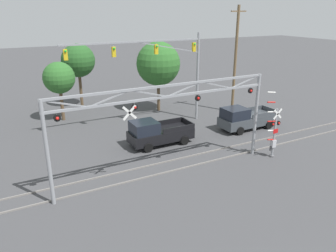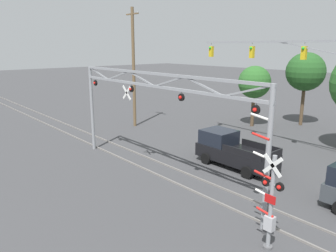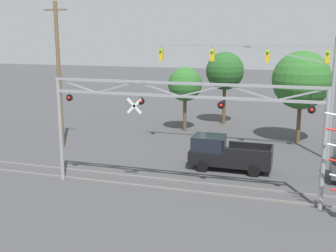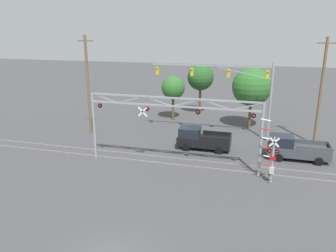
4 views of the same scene
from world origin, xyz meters
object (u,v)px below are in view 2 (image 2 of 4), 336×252
Objects in this scene: crossing_gantry at (154,102)px; pickup_truck_lead at (232,150)px; utility_pole_left at (134,67)px; background_tree_beyond_span at (306,72)px; traffic_signal_span at (319,72)px; background_tree_far_left_verge at (254,82)px; crossing_signal_mast at (269,203)px.

pickup_truck_lead is at bearing 71.44° from crossing_gantry.
background_tree_beyond_span is at bearing 50.32° from utility_pole_left.
background_tree_beyond_span reaches higher than crossing_gantry.
background_tree_beyond_span is (-0.93, 18.91, 0.65)m from crossing_gantry.
crossing_gantry is 1.16× the size of traffic_signal_span.
background_tree_far_left_verge is (-5.44, 9.99, 3.17)m from pickup_truck_lead.
crossing_signal_mast is 22.19m from background_tree_beyond_span.
pickup_truck_lead is 11.80m from background_tree_far_left_verge.
crossing_gantry is 13.02m from utility_pole_left.
utility_pole_left is (-12.87, 1.57, 4.56)m from pickup_truck_lead.
pickup_truck_lead is 0.91× the size of background_tree_far_left_verge.
utility_pole_left reaches higher than background_tree_far_left_verge.
pickup_truck_lead is at bearing -61.44° from background_tree_far_left_verge.
utility_pole_left reaches higher than crossing_signal_mast.
crossing_gantry is 18.95m from background_tree_beyond_span.
pickup_truck_lead is (-3.10, -4.17, -4.90)m from traffic_signal_span.
background_tree_beyond_span is (-5.70, 9.78, -0.80)m from traffic_signal_span.
crossing_signal_mast reaches higher than pickup_truck_lead.
background_tree_far_left_verge is at bearing -125.56° from background_tree_beyond_span.
utility_pole_left reaches higher than traffic_signal_span.
crossing_signal_mast is at bearing -53.44° from background_tree_far_left_verge.
crossing_signal_mast is 11.50m from traffic_signal_span.
crossing_gantry is at bearing -108.56° from pickup_truck_lead.
background_tree_far_left_verge is at bearing 104.16° from crossing_gantry.
background_tree_beyond_span is 4.96m from background_tree_far_left_verge.
background_tree_far_left_verge is at bearing 48.54° from utility_pole_left.
utility_pole_left is 11.31m from background_tree_far_left_verge.
crossing_gantry reaches higher than crossing_signal_mast.
crossing_signal_mast is at bearing -43.13° from pickup_truck_lead.
crossing_signal_mast is 8.89m from pickup_truck_lead.
traffic_signal_span reaches higher than crossing_signal_mast.
traffic_signal_span reaches higher than background_tree_far_left_verge.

